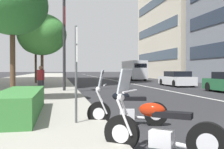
% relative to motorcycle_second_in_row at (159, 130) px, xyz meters
% --- Properties ---
extents(sidewalk_right_plaza, '(160.00, 10.62, 0.15)m').
position_rel_motorcycle_second_in_row_xyz_m(sidewalk_right_plaza, '(29.89, 5.76, -0.37)').
color(sidewalk_right_plaza, gray).
rests_on(sidewalk_right_plaza, ground).
extents(lane_centre_stripe, '(110.00, 0.16, 0.01)m').
position_rel_motorcycle_second_in_row_xyz_m(lane_centre_stripe, '(34.89, -5.88, -0.44)').
color(lane_centre_stripe, silver).
rests_on(lane_centre_stripe, ground).
extents(motorcycle_second_in_row, '(1.39, 1.76, 1.49)m').
position_rel_motorcycle_second_in_row_xyz_m(motorcycle_second_in_row, '(0.00, 0.00, 0.00)').
color(motorcycle_second_in_row, black).
rests_on(motorcycle_second_in_row, ground).
extents(motorcycle_far_end_row, '(0.76, 2.09, 1.47)m').
position_rel_motorcycle_second_in_row_xyz_m(motorcycle_far_end_row, '(2.61, -0.06, -0.01)').
color(motorcycle_far_end_row, black).
rests_on(motorcycle_far_end_row, ground).
extents(car_far_down_avenue, '(4.58, 1.89, 1.35)m').
position_rel_motorcycle_second_in_row_xyz_m(car_far_down_avenue, '(18.44, -8.75, 0.20)').
color(car_far_down_avenue, silver).
rests_on(car_far_down_avenue, ground).
extents(delivery_van_ahead, '(6.01, 2.25, 2.75)m').
position_rel_motorcycle_second_in_row_xyz_m(delivery_van_ahead, '(33.00, -8.87, 1.02)').
color(delivery_van_ahead, silver).
rests_on(delivery_van_ahead, ground).
extents(parking_sign_by_curb, '(0.32, 0.06, 2.41)m').
position_rel_motorcycle_second_in_row_xyz_m(parking_sign_by_curb, '(2.45, 1.24, 1.22)').
color(parking_sign_by_curb, '#47494C').
rests_on(parking_sign_by_curb, sidewalk_right_plaza).
extents(street_lamp_with_banners, '(1.26, 2.11, 7.62)m').
position_rel_motorcycle_second_in_row_xyz_m(street_lamp_with_banners, '(13.22, 1.05, 4.33)').
color(street_lamp_with_banners, '#232326').
rests_on(street_lamp_with_banners, sidewalk_right_plaza).
extents(clipped_hedge_bed, '(4.56, 1.10, 0.71)m').
position_rel_motorcycle_second_in_row_xyz_m(clipped_hedge_bed, '(3.96, 2.78, 0.06)').
color(clipped_hedge_bed, '#337033').
rests_on(clipped_hedge_bed, sidewalk_right_plaza).
extents(street_tree_mid_sidewalk, '(3.01, 3.01, 5.35)m').
position_rel_motorcycle_second_in_row_xyz_m(street_tree_mid_sidewalk, '(7.79, 3.60, 3.77)').
color(street_tree_mid_sidewalk, '#473323').
rests_on(street_tree_mid_sidewalk, sidewalk_right_plaza).
extents(street_tree_by_lamp_post, '(3.73, 3.73, 5.62)m').
position_rel_motorcycle_second_in_row_xyz_m(street_tree_by_lamp_post, '(17.03, 2.95, 3.73)').
color(street_tree_by_lamp_post, '#473323').
rests_on(street_tree_by_lamp_post, sidewalk_right_plaza).
extents(street_tree_far_plaza, '(3.12, 3.12, 5.63)m').
position_rel_motorcycle_second_in_row_xyz_m(street_tree_far_plaza, '(24.03, 4.00, 4.00)').
color(street_tree_far_plaza, '#473323').
rests_on(street_tree_far_plaza, sidewalk_right_plaza).
extents(pedestrian_on_plaza, '(0.46, 0.36, 1.54)m').
position_rel_motorcycle_second_in_row_xyz_m(pedestrian_on_plaza, '(10.25, 2.61, 0.47)').
color(pedestrian_on_plaza, '#2D2D33').
rests_on(pedestrian_on_plaza, sidewalk_right_plaza).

